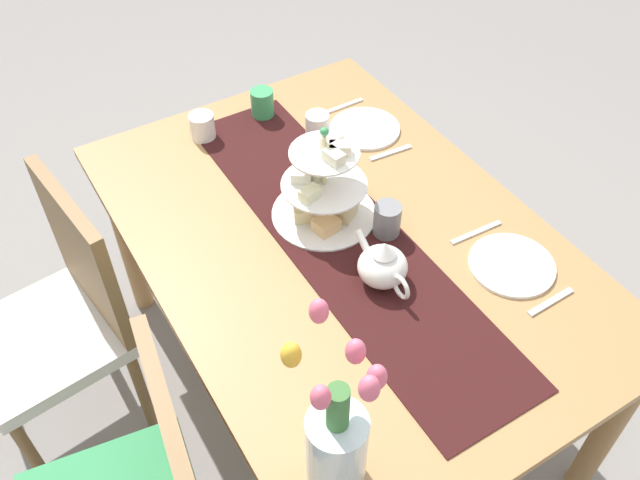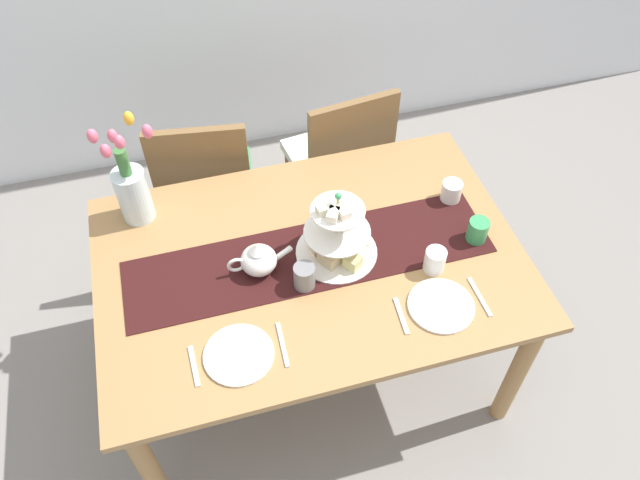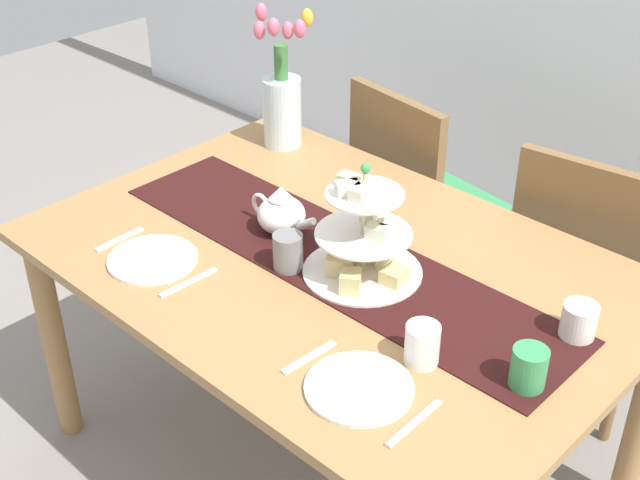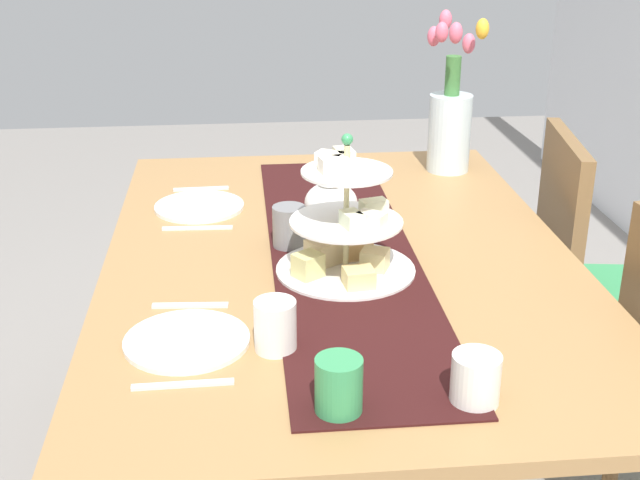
% 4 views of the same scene
% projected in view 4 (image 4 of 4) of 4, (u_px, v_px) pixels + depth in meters
% --- Properties ---
extents(dining_table, '(1.55, 1.05, 0.75)m').
position_uv_depth(dining_table, '(340.00, 293.00, 1.96)').
color(dining_table, '#A37747').
rests_on(dining_table, ground_plane).
extents(chair_left, '(0.48, 0.48, 0.91)m').
position_uv_depth(chair_left, '(596.00, 280.00, 2.36)').
color(chair_left, brown).
rests_on(chair_left, ground_plane).
extents(table_runner, '(1.34, 0.32, 0.00)m').
position_uv_depth(table_runner, '(342.00, 253.00, 1.92)').
color(table_runner, black).
rests_on(table_runner, dining_table).
extents(tiered_cake_stand, '(0.30, 0.30, 0.30)m').
position_uv_depth(tiered_cake_stand, '(345.00, 234.00, 1.80)').
color(tiered_cake_stand, beige).
rests_on(tiered_cake_stand, table_runner).
extents(teapot, '(0.24, 0.13, 0.14)m').
position_uv_depth(teapot, '(331.00, 201.00, 2.07)').
color(teapot, white).
rests_on(teapot, table_runner).
extents(tulip_vase, '(0.21, 0.15, 0.45)m').
position_uv_depth(tulip_vase, '(450.00, 120.00, 2.43)').
color(tulip_vase, silver).
rests_on(tulip_vase, dining_table).
extents(cream_jug, '(0.08, 0.08, 0.08)m').
position_uv_depth(cream_jug, '(476.00, 379.00, 1.35)').
color(cream_jug, white).
rests_on(cream_jug, dining_table).
extents(dinner_plate_left, '(0.23, 0.23, 0.01)m').
position_uv_depth(dinner_plate_left, '(199.00, 206.00, 2.19)').
color(dinner_plate_left, white).
rests_on(dinner_plate_left, dining_table).
extents(fork_left, '(0.02, 0.15, 0.01)m').
position_uv_depth(fork_left, '(201.00, 189.00, 2.32)').
color(fork_left, silver).
rests_on(fork_left, dining_table).
extents(knife_left, '(0.02, 0.17, 0.01)m').
position_uv_depth(knife_left, '(197.00, 228.00, 2.06)').
color(knife_left, silver).
rests_on(knife_left, dining_table).
extents(dinner_plate_right, '(0.23, 0.23, 0.01)m').
position_uv_depth(dinner_plate_right, '(187.00, 341.00, 1.54)').
color(dinner_plate_right, white).
rests_on(dinner_plate_right, dining_table).
extents(fork_right, '(0.03, 0.15, 0.01)m').
position_uv_depth(fork_right, '(190.00, 305.00, 1.68)').
color(fork_right, silver).
rests_on(fork_right, dining_table).
extents(knife_right, '(0.02, 0.17, 0.01)m').
position_uv_depth(knife_right, '(183.00, 385.00, 1.41)').
color(knife_right, silver).
rests_on(knife_right, dining_table).
extents(mug_grey, '(0.08, 0.08, 0.09)m').
position_uv_depth(mug_grey, '(289.00, 226.00, 1.94)').
color(mug_grey, slate).
rests_on(mug_grey, table_runner).
extents(mug_white_text, '(0.08, 0.08, 0.09)m').
position_uv_depth(mug_white_text, '(275.00, 326.00, 1.51)').
color(mug_white_text, white).
rests_on(mug_white_text, dining_table).
extents(mug_orange, '(0.08, 0.08, 0.09)m').
position_uv_depth(mug_orange, '(339.00, 386.00, 1.33)').
color(mug_orange, '#389356').
rests_on(mug_orange, dining_table).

